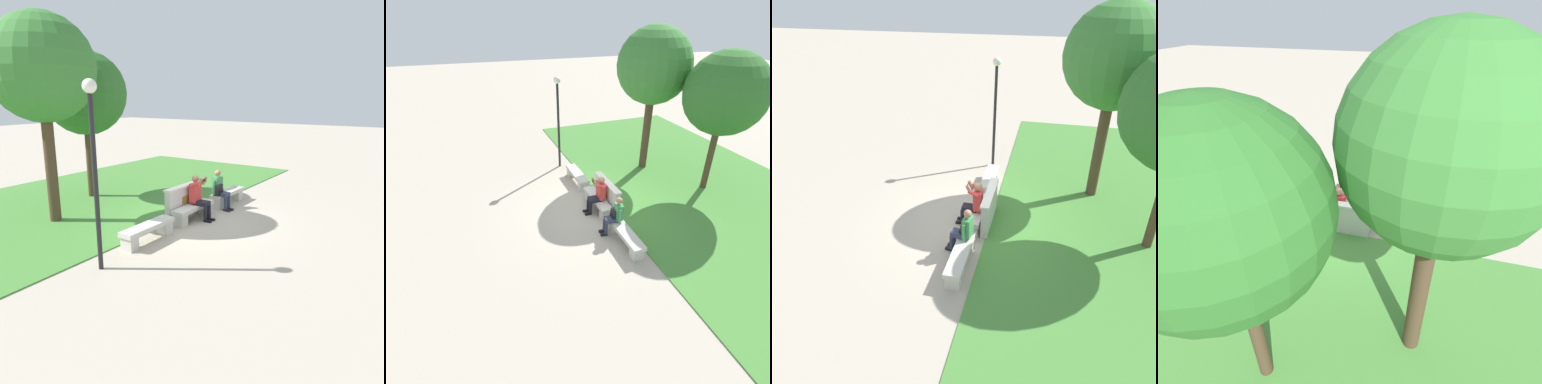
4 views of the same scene
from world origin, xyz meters
TOP-DOWN VIEW (x-y plane):
  - ground_plane at (0.00, 0.00)m, footprint 80.00×80.00m
  - grass_strip at (0.00, 4.38)m, footprint 17.75×8.00m
  - bench_main at (-2.03, 0.00)m, footprint 1.69×0.40m
  - bench_near at (-0.00, 0.00)m, footprint 1.69×0.40m
  - bench_mid at (2.03, 0.00)m, footprint 1.69×0.40m
  - backrest_wall_with_plaque at (-0.00, 0.34)m, footprint 1.68×0.24m
  - person_photographer at (0.15, -0.08)m, footprint 0.47×0.72m
  - person_distant at (1.42, -0.07)m, footprint 0.48×0.70m
  - backpack at (1.36, -0.04)m, footprint 0.28×0.24m
  - tree_behind_wall at (0.13, 4.53)m, footprint 2.81×2.81m
  - tree_left_background at (-2.35, 3.26)m, footprint 2.85×2.85m
  - lamp_post at (-3.77, -0.18)m, footprint 0.28×0.28m

SIDE VIEW (x-z plane):
  - ground_plane at x=0.00m, z-range 0.00..0.00m
  - grass_strip at x=0.00m, z-range 0.00..0.03m
  - bench_main at x=-2.03m, z-range 0.07..0.52m
  - bench_near at x=0.00m, z-range 0.07..0.52m
  - bench_mid at x=2.03m, z-range 0.07..0.52m
  - backrest_wall_with_plaque at x=0.00m, z-range 0.01..1.02m
  - backpack at x=1.36m, z-range 0.41..0.84m
  - person_distant at x=1.42m, z-range 0.04..1.30m
  - person_photographer at x=0.15m, z-range 0.08..1.40m
  - lamp_post at x=-3.77m, z-range 0.59..4.45m
  - tree_behind_wall at x=0.13m, z-range 1.10..6.13m
  - tree_left_background at x=-2.35m, z-range 1.37..7.05m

